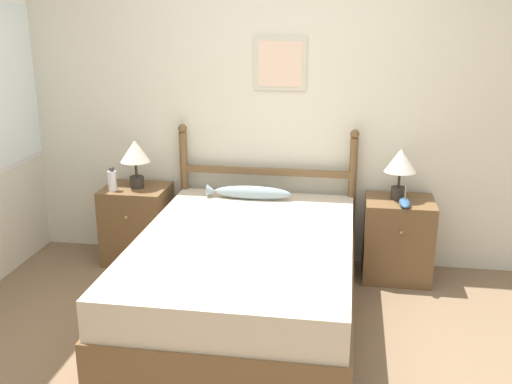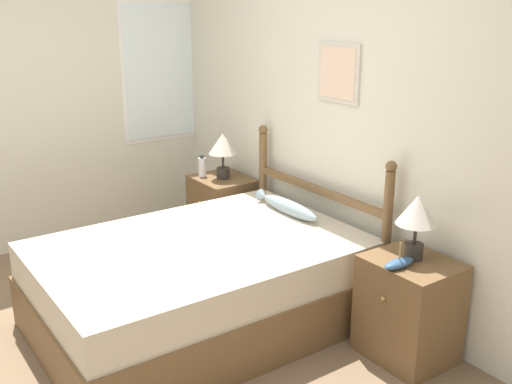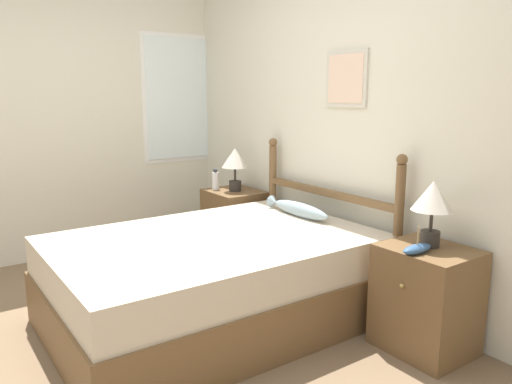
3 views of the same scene
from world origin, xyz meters
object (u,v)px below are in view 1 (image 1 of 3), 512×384
at_px(table_lamp_left, 135,154).
at_px(fish_pillow, 249,192).
at_px(nightstand_left, 138,224).
at_px(bottle, 112,180).
at_px(table_lamp_right, 400,164).
at_px(nightstand_right, 398,239).
at_px(bed, 245,279).
at_px(model_boat, 405,203).

relative_size(table_lamp_left, fish_pillow, 0.58).
distance_m(nightstand_left, bottle, 0.44).
xyz_separation_m(nightstand_left, table_lamp_right, (2.06, 0.02, 0.58)).
bearing_deg(fish_pillow, nightstand_right, 1.39).
height_order(bed, model_boat, model_boat).
distance_m(bed, nightstand_right, 1.33).
relative_size(nightstand_right, bottle, 3.18).
bearing_deg(table_lamp_left, model_boat, -3.79).
bearing_deg(bottle, model_boat, -0.70).
xyz_separation_m(bed, nightstand_right, (1.04, 0.83, 0.02)).
bearing_deg(table_lamp_right, nightstand_left, -179.35).
relative_size(bottle, fish_pillow, 0.30).
bearing_deg(model_boat, nightstand_right, 97.33).
bearing_deg(fish_pillow, table_lamp_right, 2.61).
bearing_deg(model_boat, nightstand_left, 176.21).
xyz_separation_m(bed, table_lamp_left, (-1.02, 0.82, 0.61)).
bearing_deg(bottle, table_lamp_right, 3.52).
bearing_deg(fish_pillow, nightstand_left, 178.29).
height_order(table_lamp_left, bottle, table_lamp_left).
relative_size(table_lamp_right, fish_pillow, 0.58).
bearing_deg(bed, table_lamp_right, 39.84).
relative_size(nightstand_left, table_lamp_left, 1.62).
distance_m(nightstand_right, model_boat, 0.37).
distance_m(bottle, fish_pillow, 1.08).
height_order(bed, table_lamp_right, table_lamp_right).
distance_m(table_lamp_right, model_boat, 0.30).
bearing_deg(table_lamp_right, table_lamp_left, -179.31).
bearing_deg(table_lamp_right, fish_pillow, -177.39).
xyz_separation_m(nightstand_left, table_lamp_left, (0.02, -0.00, 0.58)).
bearing_deg(model_boat, bed, -146.94).
xyz_separation_m(bottle, fish_pillow, (1.07, 0.08, -0.08)).
bearing_deg(bottle, table_lamp_left, 34.70).
distance_m(bed, model_boat, 1.31).
xyz_separation_m(table_lamp_left, model_boat, (2.08, -0.14, -0.25)).
xyz_separation_m(bed, fish_pillow, (-0.11, 0.80, 0.35)).
bearing_deg(bed, nightstand_right, 38.51).
bearing_deg(model_boat, fish_pillow, 174.55).
bearing_deg(bottle, nightstand_left, 38.13).
distance_m(table_lamp_left, table_lamp_right, 2.04).
bearing_deg(nightstand_right, model_boat, -82.67).
xyz_separation_m(bed, model_boat, (1.06, 0.69, 0.36)).
height_order(bed, nightstand_left, nightstand_left).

